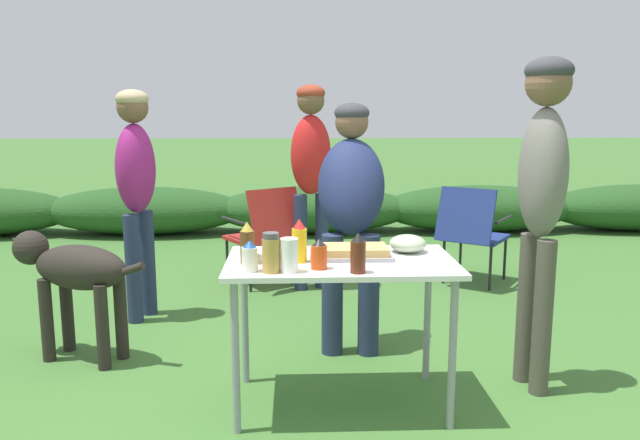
{
  "coord_description": "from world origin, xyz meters",
  "views": [
    {
      "loc": [
        -0.22,
        -2.92,
        1.45
      ],
      "look_at": [
        -0.09,
        0.26,
        0.89
      ],
      "focal_mm": 35.0,
      "sensor_mm": 36.0,
      "label": 1
    }
  ],
  "objects": [
    {
      "name": "standing_person_with_beanie",
      "position": [
        -1.3,
        1.36,
        1.0
      ],
      "size": [
        0.33,
        0.39,
        1.59
      ],
      "rotation": [
        0.0,
        0.0,
        1.25
      ],
      "color": "#232D4C",
      "rests_on": "ground"
    },
    {
      "name": "camp_chair_green_behind_table",
      "position": [
        1.25,
        2.12,
        0.47
      ],
      "size": [
        0.72,
        0.75,
        0.83
      ],
      "rotation": [
        0.0,
        0.0,
        -0.61
      ],
      "color": "navy",
      "rests_on": "ground"
    },
    {
      "name": "mayo_bottle",
      "position": [
        -0.42,
        -0.2,
        0.81
      ],
      "size": [
        0.07,
        0.07,
        0.14
      ],
      "color": "silver",
      "rests_on": "folding_table"
    },
    {
      "name": "ground_plane",
      "position": [
        0.0,
        0.0,
        0.0
      ],
      "size": [
        60.0,
        60.0,
        0.0
      ],
      "primitive_type": "plane",
      "color": "#3D6B2D"
    },
    {
      "name": "standing_person_in_olive_jacket",
      "position": [
        0.12,
        0.75,
        0.91
      ],
      "size": [
        0.44,
        0.52,
        1.5
      ],
      "rotation": [
        0.0,
        0.0,
        -0.09
      ],
      "color": "#232D4C",
      "rests_on": "ground"
    },
    {
      "name": "food_tray",
      "position": [
        0.05,
        0.05,
        0.77
      ],
      "size": [
        0.4,
        0.23,
        0.06
      ],
      "color": "#9E9EA3",
      "rests_on": "folding_table"
    },
    {
      "name": "plate_stack",
      "position": [
        -0.34,
        0.04,
        0.76
      ],
      "size": [
        0.21,
        0.21,
        0.04
      ],
      "primitive_type": "cylinder",
      "color": "white",
      "rests_on": "folding_table"
    },
    {
      "name": "standing_person_in_dark_puffer",
      "position": [
        1.03,
        0.15,
        1.11
      ],
      "size": [
        0.26,
        0.33,
        1.71
      ],
      "rotation": [
        0.0,
        0.0,
        -1.43
      ],
      "color": "#4C473D",
      "rests_on": "ground"
    },
    {
      "name": "folding_table",
      "position": [
        0.0,
        0.0,
        0.66
      ],
      "size": [
        1.1,
        0.64,
        0.74
      ],
      "color": "silver",
      "rests_on": "ground"
    },
    {
      "name": "mixing_bowl",
      "position": [
        0.35,
        0.15,
        0.78
      ],
      "size": [
        0.19,
        0.19,
        0.09
      ],
      "primitive_type": "ellipsoid",
      "color": "#ADBC99",
      "rests_on": "folding_table"
    },
    {
      "name": "beer_bottle",
      "position": [
        -0.44,
        -0.06,
        0.84
      ],
      "size": [
        0.07,
        0.07,
        0.2
      ],
      "color": "brown",
      "rests_on": "folding_table"
    },
    {
      "name": "dog",
      "position": [
        -1.51,
        0.64,
        0.52
      ],
      "size": [
        0.9,
        0.46,
        0.75
      ],
      "rotation": [
        0.0,
        0.0,
        1.21
      ],
      "color": "#28231E",
      "rests_on": "ground"
    },
    {
      "name": "paper_cup_stack",
      "position": [
        -0.25,
        -0.22,
        0.82
      ],
      "size": [
        0.08,
        0.08,
        0.15
      ],
      "primitive_type": "cylinder",
      "color": "white",
      "rests_on": "folding_table"
    },
    {
      "name": "mustard_bottle",
      "position": [
        -0.2,
        -0.04,
        0.84
      ],
      "size": [
        0.07,
        0.07,
        0.21
      ],
      "color": "yellow",
      "rests_on": "folding_table"
    },
    {
      "name": "camp_chair_near_hedge",
      "position": [
        -0.46,
        2.15,
        0.47
      ],
      "size": [
        0.71,
        0.75,
        0.83
      ],
      "rotation": [
        0.0,
        0.0,
        0.58
      ],
      "color": "maroon",
      "rests_on": "ground"
    },
    {
      "name": "bbq_sauce_bottle",
      "position": [
        0.06,
        -0.25,
        0.83
      ],
      "size": [
        0.07,
        0.07,
        0.18
      ],
      "color": "#562314",
      "rests_on": "folding_table"
    },
    {
      "name": "spice_jar",
      "position": [
        -0.33,
        -0.22,
        0.83
      ],
      "size": [
        0.08,
        0.08,
        0.18
      ],
      "color": "#B2893D",
      "rests_on": "folding_table"
    },
    {
      "name": "shrub_hedge",
      "position": [
        -0.0,
        4.45,
        0.28
      ],
      "size": [
        14.4,
        0.9,
        0.56
      ],
      "color": "#234C1E",
      "rests_on": "ground"
    },
    {
      "name": "hot_sauce_bottle",
      "position": [
        -0.11,
        -0.17,
        0.81
      ],
      "size": [
        0.07,
        0.07,
        0.14
      ],
      "color": "#CC4214",
      "rests_on": "folding_table"
    },
    {
      "name": "standing_person_in_gray_fleece",
      "position": [
        -0.09,
        2.06,
        1.04
      ],
      "size": [
        0.4,
        0.34,
        1.65
      ],
      "rotation": [
        0.0,
        0.0,
        0.36
      ],
      "color": "#232D4C",
      "rests_on": "ground"
    }
  ]
}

